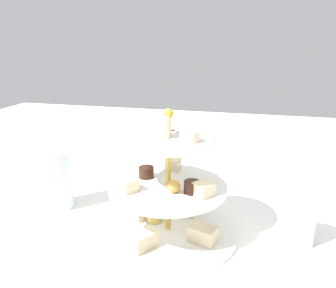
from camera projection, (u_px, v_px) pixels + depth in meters
The scene contains 5 objects.
ground_plane at pixel (168, 233), 0.68m from camera, with size 2.40×2.40×0.00m, color white.
tiered_serving_stand at pixel (168, 197), 0.66m from camera, with size 0.27×0.27×0.25m.
water_glass_tall_right at pixel (57, 180), 0.77m from camera, with size 0.07×0.07×0.13m, color silver.
butter_knife_left at pixel (196, 173), 0.98m from camera, with size 0.17×0.01×0.00m, color silver.
water_glass_mid_back at pixel (299, 220), 0.64m from camera, with size 0.06×0.06×0.09m, color silver.
Camera 1 is at (-0.15, 0.58, 0.37)m, focal length 36.67 mm.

